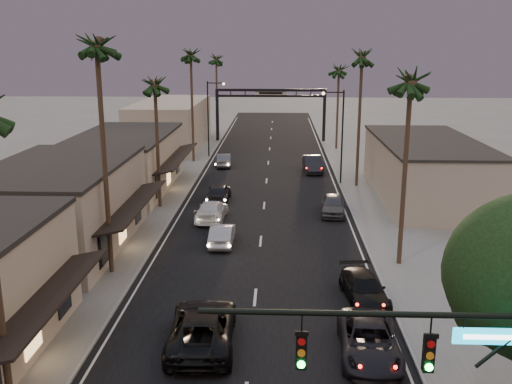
# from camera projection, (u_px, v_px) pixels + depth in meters

# --- Properties ---
(ground) EXTENTS (200.00, 200.00, 0.00)m
(ground) POSITION_uv_depth(u_px,v_px,m) (265.00, 196.00, 50.72)
(ground) COLOR slate
(ground) RESTS_ON ground
(road) EXTENTS (14.00, 120.00, 0.02)m
(road) POSITION_uv_depth(u_px,v_px,m) (266.00, 183.00, 55.56)
(road) COLOR black
(road) RESTS_ON ground
(sidewalk_left) EXTENTS (5.00, 92.00, 0.12)m
(sidewalk_left) POSITION_uv_depth(u_px,v_px,m) (182.00, 167.00, 62.69)
(sidewalk_left) COLOR slate
(sidewalk_left) RESTS_ON ground
(sidewalk_right) EXTENTS (5.00, 92.00, 0.12)m
(sidewalk_right) POSITION_uv_depth(u_px,v_px,m) (355.00, 168.00, 61.95)
(sidewalk_right) COLOR slate
(sidewalk_right) RESTS_ON ground
(storefront_mid) EXTENTS (8.00, 14.00, 5.50)m
(storefront_mid) POSITION_uv_depth(u_px,v_px,m) (60.00, 209.00, 37.00)
(storefront_mid) COLOR tan
(storefront_mid) RESTS_ON ground
(storefront_far) EXTENTS (8.00, 16.00, 5.00)m
(storefront_far) POSITION_uv_depth(u_px,v_px,m) (125.00, 163.00, 52.54)
(storefront_far) COLOR #BEAA91
(storefront_far) RESTS_ON ground
(storefront_dist) EXTENTS (8.00, 20.00, 6.00)m
(storefront_dist) POSITION_uv_depth(u_px,v_px,m) (171.00, 124.00, 74.67)
(storefront_dist) COLOR tan
(storefront_dist) RESTS_ON ground
(building_right) EXTENTS (8.00, 18.00, 5.00)m
(building_right) POSITION_uv_depth(u_px,v_px,m) (426.00, 170.00, 49.55)
(building_right) COLOR tan
(building_right) RESTS_ON ground
(traffic_signal) EXTENTS (8.51, 0.22, 7.80)m
(traffic_signal) POSITION_uv_depth(u_px,v_px,m) (455.00, 370.00, 14.40)
(traffic_signal) COLOR black
(traffic_signal) RESTS_ON ground
(arch) EXTENTS (15.20, 0.40, 7.27)m
(arch) POSITION_uv_depth(u_px,v_px,m) (271.00, 102.00, 78.37)
(arch) COLOR black
(arch) RESTS_ON ground
(streetlight_right) EXTENTS (2.13, 0.30, 9.00)m
(streetlight_right) POSITION_uv_depth(u_px,v_px,m) (340.00, 129.00, 53.96)
(streetlight_right) COLOR black
(streetlight_right) RESTS_ON ground
(streetlight_left) EXTENTS (2.13, 0.30, 9.00)m
(streetlight_left) POSITION_uv_depth(u_px,v_px,m) (210.00, 113.00, 67.08)
(streetlight_left) COLOR black
(streetlight_left) RESTS_ON ground
(palm_lb) EXTENTS (3.20, 3.20, 15.20)m
(palm_lb) POSITION_uv_depth(u_px,v_px,m) (96.00, 39.00, 30.30)
(palm_lb) COLOR #38281C
(palm_lb) RESTS_ON ground
(palm_lc) EXTENTS (3.20, 3.20, 12.20)m
(palm_lc) POSITION_uv_depth(u_px,v_px,m) (155.00, 79.00, 44.58)
(palm_lc) COLOR #38281C
(palm_lc) RESTS_ON ground
(palm_ld) EXTENTS (3.20, 3.20, 14.20)m
(palm_ld) POSITION_uv_depth(u_px,v_px,m) (191.00, 51.00, 62.47)
(palm_ld) COLOR #38281C
(palm_ld) RESTS_ON ground
(palm_ra) EXTENTS (3.20, 3.20, 13.20)m
(palm_ra) POSITION_uv_depth(u_px,v_px,m) (411.00, 75.00, 32.05)
(palm_ra) COLOR #38281C
(palm_ra) RESTS_ON ground
(palm_rb) EXTENTS (3.20, 3.20, 14.20)m
(palm_rb) POSITION_uv_depth(u_px,v_px,m) (362.00, 53.00, 51.16)
(palm_rb) COLOR #38281C
(palm_rb) RESTS_ON ground
(palm_rc) EXTENTS (3.20, 3.20, 12.20)m
(palm_rc) POSITION_uv_depth(u_px,v_px,m) (339.00, 67.00, 70.99)
(palm_rc) COLOR #38281C
(palm_rc) RESTS_ON ground
(palm_far) EXTENTS (3.20, 3.20, 13.20)m
(palm_far) POSITION_uv_depth(u_px,v_px,m) (216.00, 56.00, 84.96)
(palm_far) COLOR #38281C
(palm_far) RESTS_ON ground
(oncoming_pickup) EXTENTS (3.10, 6.29, 1.72)m
(oncoming_pickup) POSITION_uv_depth(u_px,v_px,m) (202.00, 327.00, 25.40)
(oncoming_pickup) COLOR black
(oncoming_pickup) RESTS_ON ground
(oncoming_silver) EXTENTS (1.48, 4.23, 1.39)m
(oncoming_silver) POSITION_uv_depth(u_px,v_px,m) (222.00, 234.00, 38.39)
(oncoming_silver) COLOR #9F9FA4
(oncoming_silver) RESTS_ON ground
(oncoming_white) EXTENTS (2.33, 5.24, 1.49)m
(oncoming_white) POSITION_uv_depth(u_px,v_px,m) (212.00, 210.00, 43.75)
(oncoming_white) COLOR silver
(oncoming_white) RESTS_ON ground
(oncoming_dgrey) EXTENTS (1.92, 4.64, 1.57)m
(oncoming_dgrey) POSITION_uv_depth(u_px,v_px,m) (219.00, 192.00, 49.06)
(oncoming_dgrey) COLOR black
(oncoming_dgrey) RESTS_ON ground
(oncoming_grey_far) EXTENTS (1.95, 4.47, 1.43)m
(oncoming_grey_far) POSITION_uv_depth(u_px,v_px,m) (224.00, 160.00, 63.15)
(oncoming_grey_far) COLOR #515156
(oncoming_grey_far) RESTS_ON ground
(curbside_near) EXTENTS (2.70, 5.49, 1.50)m
(curbside_near) POSITION_uv_depth(u_px,v_px,m) (369.00, 340.00, 24.49)
(curbside_near) COLOR black
(curbside_near) RESTS_ON ground
(curbside_black) EXTENTS (2.49, 5.02, 1.40)m
(curbside_black) POSITION_uv_depth(u_px,v_px,m) (364.00, 289.00, 29.80)
(curbside_black) COLOR black
(curbside_black) RESTS_ON ground
(curbside_grey) EXTENTS (2.26, 4.73, 1.56)m
(curbside_grey) POSITION_uv_depth(u_px,v_px,m) (333.00, 205.00, 45.19)
(curbside_grey) COLOR #46474B
(curbside_grey) RESTS_ON ground
(curbside_far) EXTENTS (2.06, 5.19, 1.68)m
(curbside_far) POSITION_uv_depth(u_px,v_px,m) (313.00, 164.00, 60.34)
(curbside_far) COLOR black
(curbside_far) RESTS_ON ground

